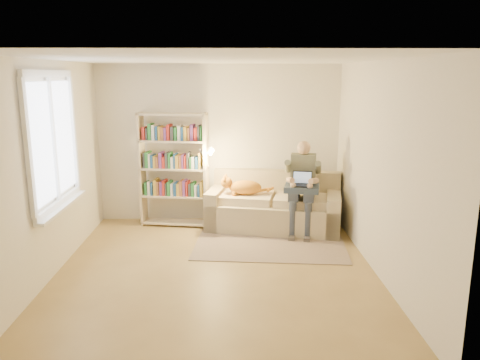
{
  "coord_description": "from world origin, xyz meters",
  "views": [
    {
      "loc": [
        0.19,
        -5.49,
        2.43
      ],
      "look_at": [
        0.32,
        1.0,
        0.96
      ],
      "focal_mm": 35.0,
      "sensor_mm": 36.0,
      "label": 1
    }
  ],
  "objects_px": {
    "bookshelf": "(174,164)",
    "person": "(302,182)",
    "sofa": "(274,208)",
    "cat": "(241,187)",
    "laptop": "(301,182)"
  },
  "relations": [
    {
      "from": "laptop",
      "to": "bookshelf",
      "type": "distance_m",
      "value": 2.05
    },
    {
      "from": "sofa",
      "to": "cat",
      "type": "distance_m",
      "value": 0.64
    },
    {
      "from": "person",
      "to": "bookshelf",
      "type": "bearing_deg",
      "value": -179.26
    },
    {
      "from": "sofa",
      "to": "bookshelf",
      "type": "xyz_separation_m",
      "value": [
        -1.61,
        0.16,
        0.7
      ]
    },
    {
      "from": "cat",
      "to": "laptop",
      "type": "bearing_deg",
      "value": -8.42
    },
    {
      "from": "bookshelf",
      "to": "person",
      "type": "bearing_deg",
      "value": -2.68
    },
    {
      "from": "person",
      "to": "bookshelf",
      "type": "relative_size",
      "value": 0.77
    },
    {
      "from": "sofa",
      "to": "person",
      "type": "height_order",
      "value": "person"
    },
    {
      "from": "bookshelf",
      "to": "laptop",
      "type": "bearing_deg",
      "value": -5.95
    },
    {
      "from": "cat",
      "to": "laptop",
      "type": "height_order",
      "value": "laptop"
    },
    {
      "from": "cat",
      "to": "bookshelf",
      "type": "xyz_separation_m",
      "value": [
        -1.08,
        0.18,
        0.34
      ]
    },
    {
      "from": "person",
      "to": "cat",
      "type": "xyz_separation_m",
      "value": [
        -0.93,
        0.22,
        -0.13
      ]
    },
    {
      "from": "sofa",
      "to": "laptop",
      "type": "height_order",
      "value": "laptop"
    },
    {
      "from": "person",
      "to": "bookshelf",
      "type": "xyz_separation_m",
      "value": [
        -2.02,
        0.4,
        0.21
      ]
    },
    {
      "from": "sofa",
      "to": "bookshelf",
      "type": "distance_m",
      "value": 1.76
    }
  ]
}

